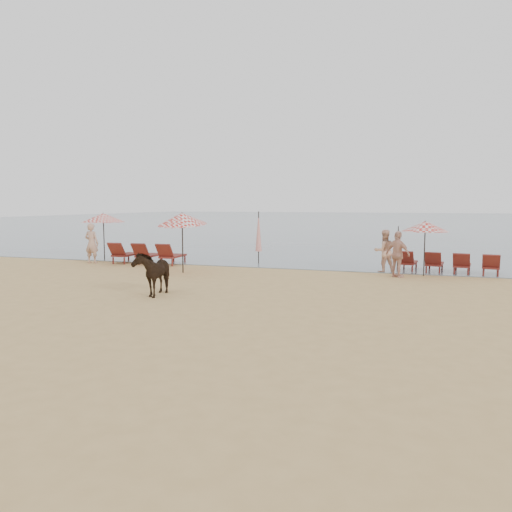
{
  "coord_description": "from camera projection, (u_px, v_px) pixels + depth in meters",
  "views": [
    {
      "loc": [
        5.48,
        -11.38,
        2.93
      ],
      "look_at": [
        0.0,
        5.0,
        1.1
      ],
      "focal_mm": 35.0,
      "sensor_mm": 36.0,
      "label": 1
    }
  ],
  "objects": [
    {
      "name": "umbrella_open_left_a",
      "position": [
        103.0,
        218.0,
        25.4
      ],
      "size": [
        2.15,
        2.15,
        2.45
      ],
      "rotation": [
        0.0,
        0.0,
        -0.35
      ],
      "color": "black",
      "rests_on": "ground"
    },
    {
      "name": "cow",
      "position": [
        153.0,
        273.0,
        15.96
      ],
      "size": [
        1.01,
        1.8,
        1.44
      ],
      "primitive_type": "imported",
      "rotation": [
        0.0,
        0.0,
        0.14
      ],
      "color": "black",
      "rests_on": "ground"
    },
    {
      "name": "beachgoer_right_a",
      "position": [
        384.0,
        251.0,
        21.17
      ],
      "size": [
        1.1,
        1.02,
        1.82
      ],
      "primitive_type": "imported",
      "rotation": [
        0.0,
        0.0,
        3.62
      ],
      "color": "#DEA78B",
      "rests_on": "ground"
    },
    {
      "name": "umbrella_open_right",
      "position": [
        425.0,
        226.0,
        19.98
      ],
      "size": [
        1.83,
        1.83,
        2.23
      ],
      "rotation": [
        0.0,
        0.0,
        0.04
      ],
      "color": "black",
      "rests_on": "ground"
    },
    {
      "name": "beachgoer_right_b",
      "position": [
        398.0,
        254.0,
        19.72
      ],
      "size": [
        1.15,
        0.96,
        1.84
      ],
      "primitive_type": "imported",
      "rotation": [
        0.0,
        0.0,
        2.57
      ],
      "color": "tan",
      "rests_on": "ground"
    },
    {
      "name": "umbrella_open_left_b",
      "position": [
        182.0,
        219.0,
        20.93
      ],
      "size": [
        2.07,
        2.11,
        2.64
      ],
      "rotation": [
        0.0,
        0.0,
        -0.02
      ],
      "color": "black",
      "rests_on": "ground"
    },
    {
      "name": "lounger_cluster_right",
      "position": [
        448.0,
        263.0,
        20.91
      ],
      "size": [
        4.1,
        2.12,
        0.62
      ],
      "rotation": [
        0.0,
        0.0,
        -0.12
      ],
      "color": "maroon",
      "rests_on": "ground"
    },
    {
      "name": "beachgoer_left",
      "position": [
        92.0,
        243.0,
        24.43
      ],
      "size": [
        0.74,
        0.5,
        1.96
      ],
      "primitive_type": "imported",
      "rotation": [
        0.0,
        0.0,
        3.19
      ],
      "color": "tan",
      "rests_on": "ground"
    },
    {
      "name": "lounger_cluster_left",
      "position": [
        147.0,
        254.0,
        24.09
      ],
      "size": [
        3.35,
        2.06,
        0.72
      ],
      "rotation": [
        0.0,
        0.0,
        0.04
      ],
      "color": "maroon",
      "rests_on": "ground"
    },
    {
      "name": "umbrella_closed_left",
      "position": [
        259.0,
        232.0,
        24.0
      ],
      "size": [
        0.31,
        0.31,
        2.55
      ],
      "rotation": [
        0.0,
        0.0,
        -0.09
      ],
      "color": "black",
      "rests_on": "ground"
    },
    {
      "name": "ground",
      "position": [
        194.0,
        318.0,
        12.77
      ],
      "size": [
        120.0,
        120.0,
        0.0
      ],
      "primitive_type": "plane",
      "color": "tan",
      "rests_on": "ground"
    },
    {
      "name": "sea",
      "position": [
        390.0,
        220.0,
        88.22
      ],
      "size": [
        160.0,
        140.0,
        0.06
      ],
      "primitive_type": "cube",
      "color": "#51606B",
      "rests_on": "ground"
    },
    {
      "name": "umbrella_closed_right",
      "position": [
        398.0,
        244.0,
        21.26
      ],
      "size": [
        0.24,
        0.24,
        1.97
      ],
      "rotation": [
        0.0,
        0.0,
        0.34
      ],
      "color": "black",
      "rests_on": "ground"
    }
  ]
}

